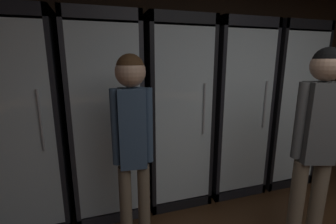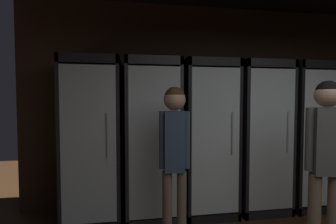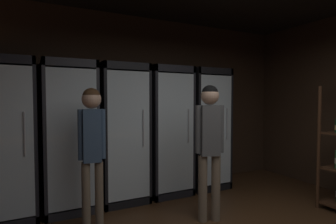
{
  "view_description": "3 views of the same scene",
  "coord_description": "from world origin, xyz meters",
  "px_view_note": "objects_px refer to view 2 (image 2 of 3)",
  "views": [
    {
      "loc": [
        -1.38,
        0.29,
        1.56
      ],
      "look_at": [
        -0.67,
        2.5,
        1.03
      ],
      "focal_mm": 24.91,
      "sensor_mm": 36.0,
      "label": 1
    },
    {
      "loc": [
        -1.57,
        -0.39,
        1.46
      ],
      "look_at": [
        -1.12,
        2.4,
        1.33
      ],
      "focal_mm": 26.01,
      "sensor_mm": 36.0,
      "label": 2
    },
    {
      "loc": [
        -1.73,
        -1.14,
        1.47
      ],
      "look_at": [
        -0.03,
        2.23,
        1.3
      ],
      "focal_mm": 28.93,
      "sensor_mm": 36.0,
      "label": 3
    }
  ],
  "objects_px": {
    "shopper_near": "(326,151)",
    "shopper_far": "(174,146)",
    "cooler_center": "(206,139)",
    "cooler_far_right": "(303,136)",
    "cooler_left": "(152,140)",
    "cooler_far_left": "(94,141)",
    "cooler_right": "(256,137)"
  },
  "relations": [
    {
      "from": "cooler_right",
      "to": "cooler_far_right",
      "type": "distance_m",
      "value": 0.72
    },
    {
      "from": "cooler_far_right",
      "to": "cooler_center",
      "type": "bearing_deg",
      "value": 179.96
    },
    {
      "from": "cooler_left",
      "to": "shopper_near",
      "type": "distance_m",
      "value": 1.87
    },
    {
      "from": "shopper_far",
      "to": "cooler_center",
      "type": "bearing_deg",
      "value": 54.29
    },
    {
      "from": "cooler_right",
      "to": "cooler_left",
      "type": "bearing_deg",
      "value": -180.0
    },
    {
      "from": "cooler_far_left",
      "to": "cooler_left",
      "type": "bearing_deg",
      "value": -0.07
    },
    {
      "from": "cooler_left",
      "to": "shopper_near",
      "type": "bearing_deg",
      "value": -38.82
    },
    {
      "from": "cooler_center",
      "to": "cooler_far_right",
      "type": "distance_m",
      "value": 1.44
    },
    {
      "from": "cooler_center",
      "to": "shopper_near",
      "type": "xyz_separation_m",
      "value": [
        0.74,
        -1.17,
        0.06
      ]
    },
    {
      "from": "cooler_far_right",
      "to": "shopper_near",
      "type": "bearing_deg",
      "value": -120.73
    },
    {
      "from": "cooler_center",
      "to": "shopper_far",
      "type": "relative_size",
      "value": 1.23
    },
    {
      "from": "cooler_far_left",
      "to": "cooler_right",
      "type": "height_order",
      "value": "same"
    },
    {
      "from": "cooler_far_left",
      "to": "cooler_left",
      "type": "height_order",
      "value": "same"
    },
    {
      "from": "cooler_far_right",
      "to": "shopper_far",
      "type": "bearing_deg",
      "value": -158.4
    },
    {
      "from": "cooler_far_left",
      "to": "shopper_far",
      "type": "relative_size",
      "value": 1.23
    },
    {
      "from": "cooler_left",
      "to": "cooler_center",
      "type": "distance_m",
      "value": 0.72
    },
    {
      "from": "cooler_right",
      "to": "cooler_far_right",
      "type": "bearing_deg",
      "value": 0.04
    },
    {
      "from": "cooler_far_left",
      "to": "cooler_center",
      "type": "height_order",
      "value": "same"
    },
    {
      "from": "cooler_right",
      "to": "shopper_far",
      "type": "height_order",
      "value": "cooler_right"
    },
    {
      "from": "cooler_far_left",
      "to": "cooler_far_right",
      "type": "bearing_deg",
      "value": -0.01
    },
    {
      "from": "cooler_left",
      "to": "cooler_right",
      "type": "distance_m",
      "value": 1.44
    },
    {
      "from": "cooler_left",
      "to": "shopper_far",
      "type": "bearing_deg",
      "value": -79.6
    },
    {
      "from": "cooler_far_left",
      "to": "shopper_near",
      "type": "xyz_separation_m",
      "value": [
        2.18,
        -1.17,
        0.05
      ]
    },
    {
      "from": "shopper_near",
      "to": "shopper_far",
      "type": "relative_size",
      "value": 1.03
    },
    {
      "from": "cooler_far_left",
      "to": "cooler_far_right",
      "type": "relative_size",
      "value": 1.0
    },
    {
      "from": "shopper_near",
      "to": "shopper_far",
      "type": "height_order",
      "value": "shopper_near"
    },
    {
      "from": "cooler_center",
      "to": "cooler_far_right",
      "type": "xyz_separation_m",
      "value": [
        1.44,
        -0.0,
        0.01
      ]
    },
    {
      "from": "cooler_far_left",
      "to": "shopper_far",
      "type": "xyz_separation_m",
      "value": [
        0.86,
        -0.8,
        0.06
      ]
    },
    {
      "from": "cooler_center",
      "to": "cooler_right",
      "type": "height_order",
      "value": "same"
    },
    {
      "from": "cooler_center",
      "to": "cooler_far_right",
      "type": "height_order",
      "value": "same"
    },
    {
      "from": "cooler_left",
      "to": "shopper_near",
      "type": "height_order",
      "value": "cooler_left"
    },
    {
      "from": "cooler_left",
      "to": "cooler_right",
      "type": "relative_size",
      "value": 1.0
    }
  ]
}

